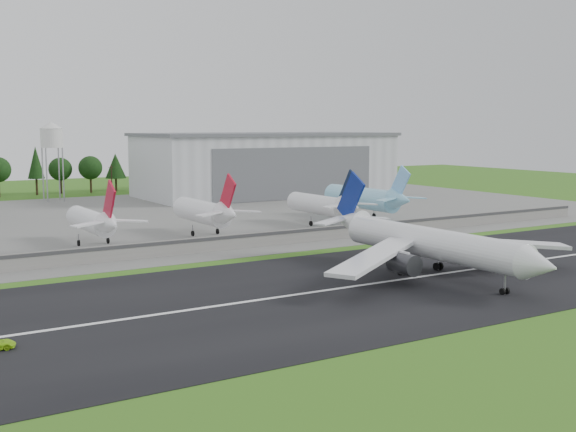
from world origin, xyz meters
TOP-DOWN VIEW (x-y plane):
  - ground at (0.00, 0.00)m, footprint 600.00×600.00m
  - runway at (0.00, 10.00)m, footprint 320.00×60.00m
  - runway_centerline at (0.00, 10.00)m, footprint 220.00×1.00m
  - apron at (0.00, 120.00)m, footprint 320.00×150.00m
  - blast_fence at (0.00, 54.99)m, footprint 240.00×0.61m
  - hangar_east at (75.00, 164.92)m, footprint 102.00×47.00m
  - water_tower at (-5.00, 185.00)m, footprint 8.40×8.40m
  - utility_poles at (0.00, 200.00)m, footprint 230.00×3.00m
  - treeline at (0.00, 215.00)m, footprint 320.00×16.00m
  - main_airliner at (22.03, 9.56)m, footprint 57.28×59.07m
  - parked_jet_red_a at (-21.80, 76.51)m, footprint 7.36×31.29m
  - parked_jet_red_b at (7.16, 76.57)m, footprint 7.36×31.29m
  - parked_jet_navy at (43.17, 76.54)m, footprint 7.36×31.29m
  - parked_jet_skyblue at (62.52, 81.61)m, footprint 7.36×37.29m

SIDE VIEW (x-z plane):
  - ground at x=0.00m, z-range 0.00..0.00m
  - utility_poles at x=0.00m, z-range -6.00..6.00m
  - treeline at x=0.00m, z-range -11.00..11.00m
  - runway at x=0.00m, z-range 0.00..0.10m
  - apron at x=0.00m, z-range 0.00..0.10m
  - runway_centerline at x=0.00m, z-range 0.10..0.12m
  - blast_fence at x=0.00m, z-range 0.06..3.56m
  - main_airliner at x=22.03m, z-range -4.19..13.98m
  - parked_jet_red_a at x=-21.80m, z-range -2.30..14.07m
  - parked_jet_navy at x=43.17m, z-range -2.22..14.35m
  - parked_jet_red_b at x=7.16m, z-range -2.14..14.60m
  - parked_jet_skyblue at x=62.52m, z-range -2.04..15.02m
  - hangar_east at x=75.00m, z-range 0.03..25.23m
  - water_tower at x=-5.00m, z-range 9.85..39.25m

